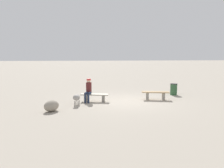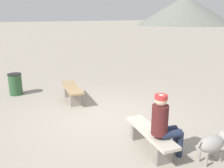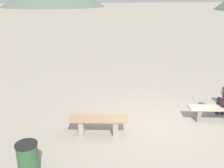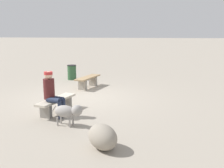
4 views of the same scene
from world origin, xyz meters
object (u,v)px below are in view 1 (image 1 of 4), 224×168
object	(u,v)px
bench_left	(155,94)
bench_right	(94,96)
seated_person	(88,89)
dog	(76,98)
trash_bin	(174,89)
boulder	(51,106)

from	to	relation	value
bench_left	bench_right	xyz separation A→B (m)	(3.55, -0.01, -0.02)
bench_right	seated_person	world-z (taller)	seated_person
bench_left	dog	xyz separation A→B (m)	(4.53, 0.70, 0.07)
bench_right	trash_bin	world-z (taller)	trash_bin
bench_right	boulder	xyz separation A→B (m)	(2.11, 1.83, -0.04)
boulder	trash_bin	bearing A→B (deg)	-157.04
bench_right	boulder	world-z (taller)	boulder
seated_person	boulder	distance (m)	2.59
seated_person	trash_bin	xyz separation A→B (m)	(-5.60, -1.30, -0.37)
seated_person	bench_left	bearing A→B (deg)	-162.37
seated_person	boulder	bearing A→B (deg)	63.46
seated_person	dog	bearing A→B (deg)	64.89
trash_bin	bench_left	bearing A→B (deg)	37.10
bench_left	trash_bin	world-z (taller)	trash_bin
trash_bin	boulder	world-z (taller)	trash_bin
bench_right	bench_left	bearing A→B (deg)	-166.01
bench_left	trash_bin	size ratio (longest dim) A/B	2.20
bench_left	bench_right	size ratio (longest dim) A/B	1.03
bench_right	dog	distance (m)	1.21
bench_right	boulder	size ratio (longest dim) A/B	2.10
bench_left	boulder	bearing A→B (deg)	32.04
bench_right	trash_bin	distance (m)	5.43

